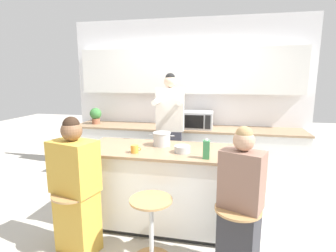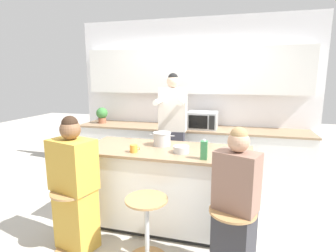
% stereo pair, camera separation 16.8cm
% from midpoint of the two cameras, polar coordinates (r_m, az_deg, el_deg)
% --- Properties ---
extents(ground_plane, '(16.00, 16.00, 0.00)m').
position_cam_midpoint_polar(ground_plane, '(3.36, -1.82, -20.28)').
color(ground_plane, '#B2ADA3').
extents(wall_back, '(4.07, 0.22, 2.70)m').
position_cam_midpoint_polar(wall_back, '(4.56, 3.16, 8.31)').
color(wall_back, white).
rests_on(wall_back, ground_plane).
extents(back_counter, '(3.78, 0.64, 0.91)m').
position_cam_midpoint_polar(back_counter, '(4.45, 2.43, -6.00)').
color(back_counter, white).
rests_on(back_counter, ground_plane).
extents(kitchen_island, '(1.92, 0.80, 0.92)m').
position_cam_midpoint_polar(kitchen_island, '(3.15, -1.87, -12.99)').
color(kitchen_island, black).
rests_on(kitchen_island, ground_plane).
extents(bar_stool_leftmost, '(0.39, 0.39, 0.63)m').
position_cam_midpoint_polar(bar_stool_leftmost, '(2.89, -21.35, -18.36)').
color(bar_stool_leftmost, tan).
rests_on(bar_stool_leftmost, ground_plane).
extents(bar_stool_center, '(0.39, 0.39, 0.63)m').
position_cam_midpoint_polar(bar_stool_center, '(2.61, -5.63, -20.92)').
color(bar_stool_center, tan).
rests_on(bar_stool_center, ground_plane).
extents(bar_stool_rightmost, '(0.39, 0.39, 0.63)m').
position_cam_midpoint_polar(bar_stool_rightmost, '(2.51, 12.70, -22.60)').
color(bar_stool_rightmost, tan).
rests_on(bar_stool_rightmost, ground_plane).
extents(person_cooking, '(0.43, 0.58, 1.78)m').
position_cam_midpoint_polar(person_cooking, '(3.72, -0.84, -2.43)').
color(person_cooking, '#383842').
rests_on(person_cooking, ground_plane).
extents(person_wrapped_blanket, '(0.49, 0.39, 1.37)m').
position_cam_midpoint_polar(person_wrapped_blanket, '(2.79, -21.15, -12.88)').
color(person_wrapped_blanket, gold).
rests_on(person_wrapped_blanket, ground_plane).
extents(person_seated_near, '(0.41, 0.36, 1.34)m').
position_cam_midpoint_polar(person_seated_near, '(2.41, 13.41, -17.28)').
color(person_seated_near, '#333338').
rests_on(person_seated_near, ground_plane).
extents(cooking_pot, '(0.30, 0.21, 0.16)m').
position_cam_midpoint_polar(cooking_pot, '(3.12, -2.91, -2.85)').
color(cooking_pot, '#B7BABC').
rests_on(cooking_pot, kitchen_island).
extents(fruit_bowl, '(0.17, 0.17, 0.07)m').
position_cam_midpoint_polar(fruit_bowl, '(2.84, 1.45, -5.08)').
color(fruit_bowl, '#B7BABC').
rests_on(fruit_bowl, kitchen_island).
extents(coffee_cup_near, '(0.12, 0.08, 0.08)m').
position_cam_midpoint_polar(coffee_cup_near, '(2.86, -8.95, -4.97)').
color(coffee_cup_near, orange).
rests_on(coffee_cup_near, kitchen_island).
extents(juice_carton, '(0.07, 0.07, 0.20)m').
position_cam_midpoint_polar(juice_carton, '(2.63, 6.53, -5.10)').
color(juice_carton, '#38844C').
rests_on(juice_carton, kitchen_island).
extents(microwave, '(0.47, 0.38, 0.27)m').
position_cam_midpoint_polar(microwave, '(4.25, 5.40, 1.33)').
color(microwave, '#B2B5B7').
rests_on(microwave, back_counter).
extents(potted_plant, '(0.20, 0.20, 0.28)m').
position_cam_midpoint_polar(potted_plant, '(4.83, -16.43, 2.32)').
color(potted_plant, '#93563D').
rests_on(potted_plant, back_counter).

